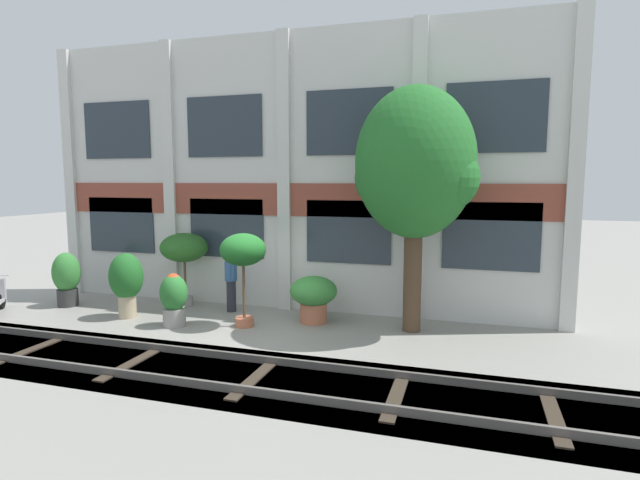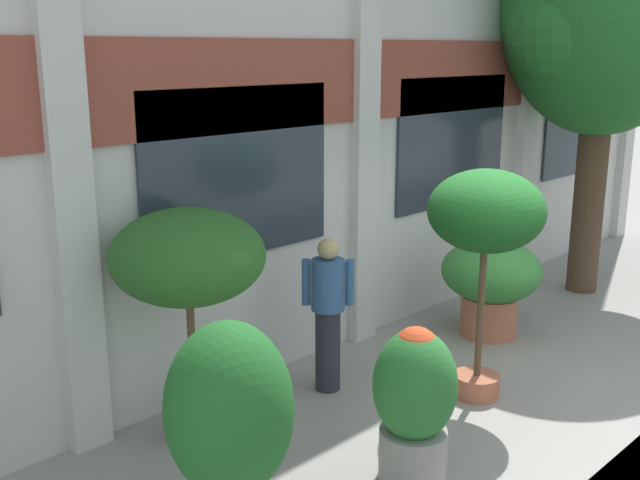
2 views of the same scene
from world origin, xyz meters
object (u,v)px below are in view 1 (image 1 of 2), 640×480
broadleaf_tree (415,167)px  potted_plant_fluted_column (174,297)px  potted_plant_tall_urn (243,253)px  potted_plant_stone_basin (67,277)px  potted_plant_ribbed_drum (313,295)px  resident_by_doorway (231,281)px  potted_plant_glazed_jar (126,280)px  potted_plant_low_pan (184,249)px

broadleaf_tree → potted_plant_fluted_column: 6.70m
potted_plant_tall_urn → broadleaf_tree: bearing=11.9°
broadleaf_tree → potted_plant_stone_basin: (-9.85, -0.50, -3.08)m
potted_plant_ribbed_drum → resident_by_doorway: 2.54m
potted_plant_glazed_jar → potted_plant_low_pan: 1.85m
resident_by_doorway → potted_plant_stone_basin: bearing=-34.1°
broadleaf_tree → resident_by_doorway: 5.88m
resident_by_doorway → potted_plant_ribbed_drum: bearing=128.3°
broadleaf_tree → potted_plant_fluted_column: size_ratio=4.36×
potted_plant_low_pan → potted_plant_fluted_column: bearing=-65.7°
potted_plant_tall_urn → potted_plant_low_pan: bearing=151.7°
broadleaf_tree → resident_by_doorway: size_ratio=3.59×
potted_plant_ribbed_drum → resident_by_doorway: size_ratio=0.75×
potted_plant_low_pan → resident_by_doorway: potted_plant_low_pan is taller
potted_plant_stone_basin → potted_plant_low_pan: potted_plant_low_pan is taller
potted_plant_ribbed_drum → potted_plant_fluted_column: 3.50m
potted_plant_glazed_jar → resident_by_doorway: size_ratio=1.07×
potted_plant_stone_basin → potted_plant_ribbed_drum: bearing=3.9°
potted_plant_tall_urn → potted_plant_fluted_column: size_ratio=1.75×
potted_plant_tall_urn → potted_plant_ribbed_drum: bearing=28.7°
potted_plant_glazed_jar → broadleaf_tree: bearing=8.0°
potted_plant_stone_basin → resident_by_doorway: (4.84, 0.84, 0.02)m
potted_plant_tall_urn → potted_plant_fluted_column: (-1.69, -0.49, -1.12)m
potted_plant_stone_basin → resident_by_doorway: size_ratio=0.96×
potted_plant_fluted_column → potted_plant_glazed_jar: bearing=169.4°
potted_plant_glazed_jar → potted_plant_fluted_column: size_ratio=1.30×
potted_plant_tall_urn → resident_by_doorway: bearing=129.0°
potted_plant_glazed_jar → potted_plant_fluted_column: potted_plant_glazed_jar is taller
potted_plant_fluted_column → potted_plant_low_pan: bearing=114.3°
potted_plant_fluted_column → potted_plant_ribbed_drum: bearing=22.5°
resident_by_doorway → potted_plant_tall_urn: bearing=85.0°
potted_plant_glazed_jar → potted_plant_fluted_column: 1.69m
broadleaf_tree → resident_by_doorway: broadleaf_tree is taller
potted_plant_glazed_jar → potted_plant_tall_urn: potted_plant_tall_urn is taller
potted_plant_glazed_jar → potted_plant_ribbed_drum: bearing=12.0°
broadleaf_tree → potted_plant_low_pan: 6.97m
potted_plant_stone_basin → resident_by_doorway: 4.91m
broadleaf_tree → potted_plant_stone_basin: bearing=-177.1°
potted_plant_stone_basin → potted_plant_ribbed_drum: potted_plant_stone_basin is taller
broadleaf_tree → potted_plant_glazed_jar: 7.99m
potted_plant_glazed_jar → resident_by_doorway: (2.36, 1.38, -0.15)m
potted_plant_low_pan → potted_plant_ribbed_drum: bearing=-7.2°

